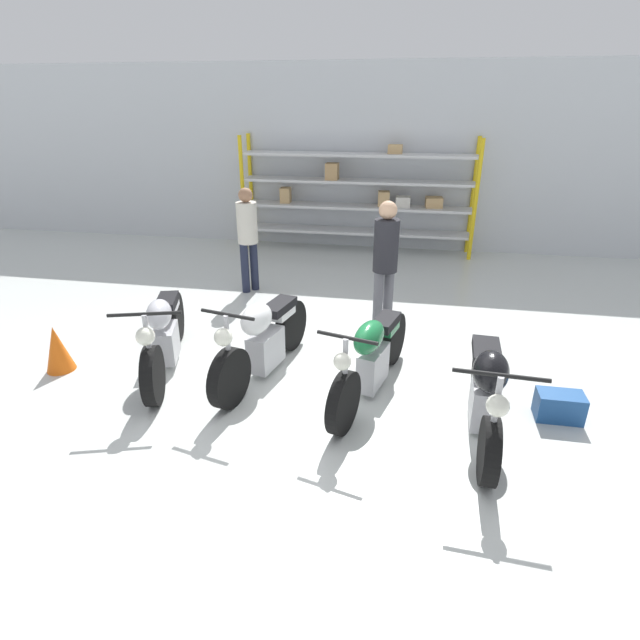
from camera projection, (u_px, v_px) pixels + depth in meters
ground_plane at (313, 394)px, 5.36m from camera, size 30.00×30.00×0.00m
back_wall at (370, 159)px, 10.09m from camera, size 30.00×0.08×3.60m
shelving_rack at (359, 193)px, 10.04m from camera, size 4.68×0.63×2.27m
motorcycle_silver at (164, 334)px, 5.75m from camera, size 0.93×2.11×1.00m
motorcycle_white at (263, 339)px, 5.59m from camera, size 0.73×2.03×1.02m
motorcycle_green at (372, 356)px, 5.23m from camera, size 0.80×2.10×0.98m
motorcycle_black at (486, 389)px, 4.66m from camera, size 0.72×2.07×0.98m
person_browsing at (248, 232)px, 7.88m from camera, size 0.45×0.45×1.67m
person_near_rack at (385, 257)px, 6.43m from camera, size 0.45×0.45×1.76m
toolbox at (559, 406)px, 4.90m from camera, size 0.44×0.26×0.28m
traffic_cone at (57, 348)px, 5.74m from camera, size 0.32×0.32×0.55m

